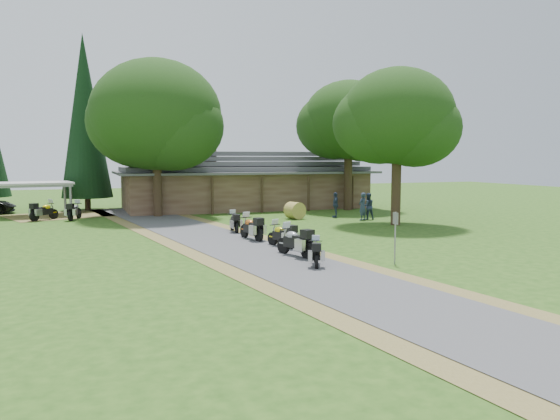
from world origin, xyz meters
name	(u,v)px	position (x,y,z in m)	size (l,w,h in m)	color
ground	(277,262)	(0.00, 0.00, 0.00)	(120.00, 120.00, 0.00)	#254A14
driveway	(238,247)	(-0.50, 4.00, 0.00)	(46.00, 46.00, 0.00)	#474749
lodge	(245,179)	(6.00, 24.00, 2.45)	(21.40, 9.40, 4.90)	brown
carport	(30,199)	(-10.86, 22.94, 1.26)	(5.81, 3.87, 2.52)	beige
motorcycle_row_a	(316,252)	(1.16, -1.40, 0.57)	(1.68, 0.55, 1.15)	navy
motorcycle_row_b	(295,240)	(1.14, 0.78, 0.72)	(2.11, 0.69, 1.44)	#999CA0
motorcycle_row_c	(282,234)	(1.48, 3.25, 0.65)	(1.90, 0.62, 1.30)	#C0BA10
motorcycle_row_d	(251,227)	(0.84, 6.09, 0.70)	(2.05, 0.67, 1.40)	#B9591C
motorcycle_row_e	(234,221)	(0.87, 9.45, 0.61)	(1.79, 0.59, 1.23)	black
motorcycle_carport_a	(44,210)	(-9.79, 19.83, 0.70)	(2.04, 0.67, 1.40)	#DDBF08
motorcycle_carport_b	(75,210)	(-7.82, 19.37, 0.67)	(1.97, 0.64, 1.35)	gray
person_a	(363,204)	(10.83, 12.13, 1.12)	(0.64, 0.46, 2.24)	#2C3953
person_b	(368,204)	(11.37, 12.32, 1.09)	(0.62, 0.45, 2.18)	#2C3953
person_c	(335,203)	(9.85, 14.35, 1.07)	(0.61, 0.44, 2.14)	#2C3953
hay_bale	(295,210)	(6.73, 14.48, 0.60)	(1.19, 1.19, 1.09)	olive
sign_post	(395,238)	(4.26, -2.24, 1.07)	(0.38, 0.06, 2.14)	gray
oak_lodge_left	(156,135)	(-2.07, 19.52, 5.97)	(9.44, 9.44, 11.95)	#1A3710
oak_lodge_right	(349,137)	(13.40, 19.19, 5.96)	(7.55, 7.55, 11.93)	#1A3710
oak_driveway	(397,137)	(11.50, 9.02, 5.59)	(7.18, 7.18, 11.18)	#1A3710
cedar_near	(85,123)	(-6.78, 26.49, 7.15)	(4.05, 4.05, 14.31)	black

